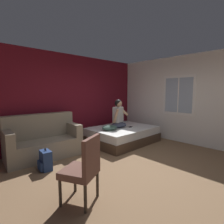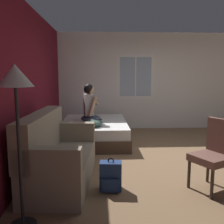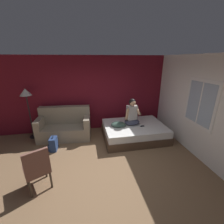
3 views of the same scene
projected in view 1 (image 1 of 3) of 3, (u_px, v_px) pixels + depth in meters
ground_plane at (134, 170)px, 3.56m from camera, size 40.00×40.00×0.00m
wall_back_accent at (67, 100)px, 5.30m from camera, size 10.31×0.16×2.70m
wall_side_with_window at (192, 100)px, 5.27m from camera, size 0.19×6.50×2.70m
bed at (122, 135)px, 5.53m from camera, size 2.06×1.53×0.48m
couch at (43, 141)px, 4.30m from camera, size 1.76×0.95×1.04m
side_chair at (84, 167)px, 2.48m from camera, size 0.62×0.62×0.98m
person_seated at (119, 116)px, 5.48m from camera, size 0.59×0.53×0.88m
backpack at (45, 161)px, 3.57m from camera, size 0.25×0.32×0.46m
throw_pillow at (110, 128)px, 5.11m from camera, size 0.53×0.43×0.14m
cell_phone at (130, 127)px, 5.54m from camera, size 0.15×0.09×0.01m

